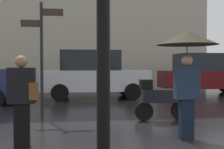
{
  "coord_description": "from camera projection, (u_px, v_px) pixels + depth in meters",
  "views": [
    {
      "loc": [
        -0.61,
        -2.37,
        1.36
      ],
      "look_at": [
        0.42,
        5.79,
        1.08
      ],
      "focal_mm": 44.02,
      "sensor_mm": 36.0,
      "label": 1
    }
  ],
  "objects": [
    {
      "name": "pedestrian_with_umbrella",
      "position": [
        187.0,
        50.0,
        5.0
      ],
      "size": [
        1.11,
        1.11,
        1.99
      ],
      "rotation": [
        0.0,
        0.0,
        1.36
      ],
      "color": "black",
      "rests_on": "ground"
    },
    {
      "name": "pedestrian_with_bag",
      "position": [
        23.0,
        95.0,
        4.53
      ],
      "size": [
        0.47,
        0.24,
        1.53
      ],
      "rotation": [
        0.0,
        0.0,
        2.79
      ],
      "color": "black",
      "rests_on": "ground"
    },
    {
      "name": "parked_scooter",
      "position": [
        160.0,
        98.0,
        6.77
      ],
      "size": [
        1.39,
        0.32,
        1.23
      ],
      "rotation": [
        0.0,
        0.0,
        0.3
      ],
      "color": "black",
      "rests_on": "ground"
    },
    {
      "name": "parked_car_left",
      "position": [
        94.0,
        74.0,
        11.36
      ],
      "size": [
        4.3,
        2.02,
        1.96
      ],
      "rotation": [
        0.0,
        0.0,
        -0.21
      ],
      "color": "silver",
      "rests_on": "ground"
    },
    {
      "name": "parked_car_distant",
      "position": [
        205.0,
        74.0,
        12.84
      ],
      "size": [
        4.28,
        1.9,
        1.9
      ],
      "rotation": [
        0.0,
        0.0,
        3.16
      ],
      "color": "#590C0F",
      "rests_on": "ground"
    },
    {
      "name": "street_signpost",
      "position": [
        42.0,
        48.0,
        7.14
      ],
      "size": [
        1.08,
        0.08,
        2.99
      ],
      "color": "black",
      "rests_on": "ground"
    }
  ]
}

